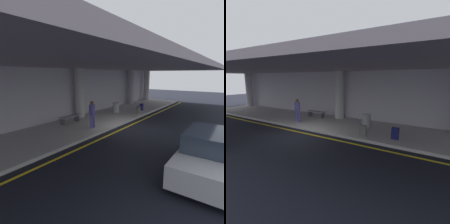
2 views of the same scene
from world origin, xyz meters
TOP-DOWN VIEW (x-y plane):
  - ground_plane at (0.00, 0.00)m, footprint 60.00×60.00m
  - sidewalk at (0.00, 3.10)m, footprint 26.00×4.20m
  - lane_stripe_yellow at (0.00, 0.51)m, footprint 26.00×0.14m
  - support_column_left_mid at (0.00, 4.64)m, footprint 0.71×0.71m
  - support_column_center at (8.00, 4.64)m, footprint 0.71×0.71m
  - support_column_right_mid at (12.00, 4.64)m, footprint 0.71×0.71m
  - ceiling_overhang at (0.00, 2.60)m, footprint 28.00×13.20m
  - terminal_back_wall at (0.00, 5.35)m, footprint 26.00×0.30m
  - car_silver at (-3.31, -4.74)m, footprint 4.10×1.92m
  - traveler_with_luggage at (-1.79, 1.88)m, footprint 0.38×0.38m
  - suitcase_upright_primary at (3.49, 1.44)m, footprint 0.36×0.22m
  - suitcase_upright_secondary at (5.07, 1.90)m, footprint 0.36×0.22m
  - bench_metal at (-1.75, 3.90)m, footprint 1.60×0.50m
  - trash_bin_steel at (2.88, 3.26)m, footprint 0.56×0.56m

SIDE VIEW (x-z plane):
  - ground_plane at x=0.00m, z-range 0.00..0.00m
  - lane_stripe_yellow at x=0.00m, z-range 0.00..0.01m
  - sidewalk at x=0.00m, z-range 0.00..0.15m
  - suitcase_upright_primary at x=3.49m, z-range 0.01..0.91m
  - suitcase_upright_secondary at x=5.07m, z-range 0.01..0.91m
  - bench_metal at x=-1.75m, z-range 0.26..0.74m
  - trash_bin_steel at x=2.88m, z-range 0.15..1.00m
  - car_silver at x=-3.31m, z-range -0.04..1.46m
  - traveler_with_luggage at x=-1.79m, z-range 0.27..1.95m
  - terminal_back_wall at x=0.00m, z-range 0.00..3.80m
  - support_column_left_mid at x=0.00m, z-range 0.15..3.80m
  - support_column_center at x=8.00m, z-range 0.15..3.80m
  - support_column_right_mid at x=12.00m, z-range 0.15..3.80m
  - ceiling_overhang at x=0.00m, z-range 3.80..4.10m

